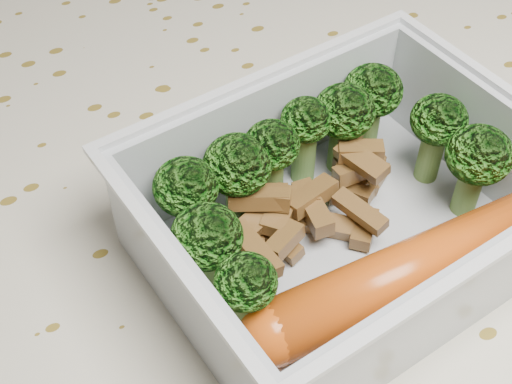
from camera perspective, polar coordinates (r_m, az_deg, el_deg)
name	(u,v)px	position (r m, az deg, el deg)	size (l,w,h in m)	color
dining_table	(256,307)	(0.47, -0.02, -9.20)	(1.40, 0.90, 0.75)	brown
tablecloth	(256,260)	(0.43, -0.02, -5.49)	(1.46, 0.96, 0.19)	beige
lunch_container	(344,222)	(0.37, 7.08, -2.41)	(0.22, 0.18, 0.07)	silver
broccoli_florets	(314,162)	(0.37, 4.70, 2.43)	(0.18, 0.12, 0.06)	#608C3F
meat_pile	(309,203)	(0.38, 4.29, -0.91)	(0.12, 0.08, 0.03)	brown
sausage	(406,273)	(0.35, 11.93, -6.39)	(0.18, 0.03, 0.03)	#C64C0F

